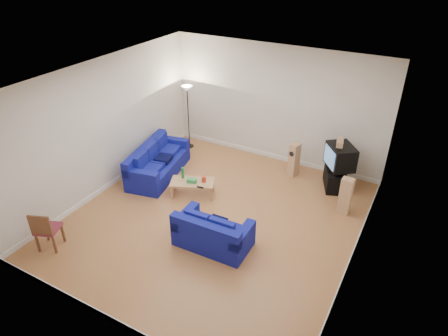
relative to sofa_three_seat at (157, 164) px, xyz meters
The scene contains 16 objects.
room 2.78m from the sofa_three_seat, 21.71° to the right, with size 6.01×6.51×3.21m.
sofa_three_seat is the anchor object (origin of this frame).
sofa_loveseat 3.22m from the sofa_three_seat, 32.82° to the right, with size 1.53×0.88×0.75m.
coffee_table 1.40m from the sofa_three_seat, 15.16° to the right, with size 1.17×0.90×0.38m.
bottle 1.14m from the sofa_three_seat, 17.69° to the right, with size 0.07×0.07×0.29m, color #197233.
tissue_box 1.43m from the sofa_three_seat, 16.61° to the right, with size 0.23×0.13×0.09m, color green.
red_canister 1.63m from the sofa_three_seat, ahead, with size 0.10×0.10×0.14m, color red.
remote 1.74m from the sofa_three_seat, 16.95° to the right, with size 0.17×0.05×0.02m, color black.
tv_stand 4.59m from the sofa_three_seat, 21.00° to the left, with size 0.83×0.46×0.51m, color black.
av_receiver 4.57m from the sofa_three_seat, 20.84° to the left, with size 0.40×0.33×0.09m, color black.
television 4.66m from the sofa_three_seat, 20.78° to the left, with size 0.88×0.92×0.57m.
centre_speaker 4.67m from the sofa_three_seat, 21.44° to the left, with size 0.38×0.15×0.13m, color tan.
speaker_left 3.60m from the sofa_three_seat, 28.74° to the left, with size 0.27×0.31×0.90m.
speaker_right 4.81m from the sofa_three_seat, ahead, with size 0.28×0.22×0.89m.
floor_lamp 2.18m from the sofa_three_seat, 94.57° to the left, with size 0.32×0.32×1.89m.
dining_chair 3.42m from the sofa_three_seat, 91.97° to the right, with size 0.56×0.56×0.91m.
Camera 1 is at (3.64, -6.21, 5.49)m, focal length 32.00 mm.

